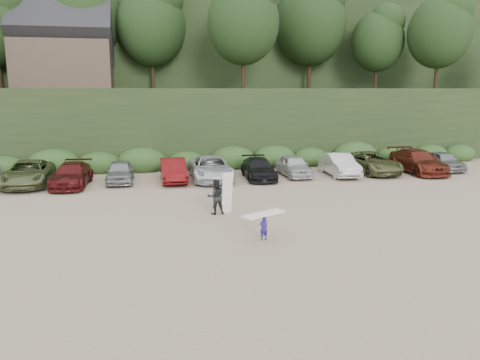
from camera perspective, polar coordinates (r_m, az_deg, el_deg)
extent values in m
plane|color=tan|center=(21.80, 3.24, -4.77)|extent=(120.00, 120.00, 0.00)
cube|color=black|center=(42.72, -4.28, 7.04)|extent=(80.00, 14.00, 6.00)
cube|color=black|center=(60.56, -6.58, 12.88)|extent=(90.00, 30.00, 16.00)
ellipsoid|color=black|center=(42.93, -4.44, 17.75)|extent=(66.00, 12.00, 10.00)
cube|color=#2B491E|center=(35.51, -3.57, 2.36)|extent=(46.20, 2.00, 1.20)
cube|color=brown|center=(44.82, -20.54, 12.97)|extent=(8.00, 6.00, 4.00)
imported|color=#545F37|center=(31.91, -24.42, 0.74)|extent=(2.78, 5.71, 1.57)
imported|color=#4C1112|center=(30.68, -19.83, 0.59)|extent=(2.32, 5.09, 1.44)
imported|color=gray|center=(31.07, -14.40, 1.00)|extent=(1.69, 4.19, 1.43)
imported|color=maroon|center=(30.69, -8.13, 1.18)|extent=(1.61, 4.53, 1.49)
imported|color=silver|center=(30.94, -3.56, 1.42)|extent=(2.71, 5.69, 1.57)
imported|color=black|center=(31.38, 2.29, 1.39)|extent=(2.18, 4.84, 1.38)
imported|color=silver|center=(32.54, 6.58, 1.74)|extent=(1.77, 4.29, 1.46)
imported|color=silver|center=(33.24, 12.01, 1.85)|extent=(1.89, 4.78, 1.55)
imported|color=brown|center=(34.79, 15.73, 2.05)|extent=(2.96, 5.64, 1.51)
imported|color=maroon|center=(35.99, 20.85, 2.13)|extent=(2.44, 5.71, 1.64)
imported|color=gray|center=(37.92, 23.58, 2.16)|extent=(1.91, 4.19, 1.39)
imported|color=navy|center=(18.69, 2.90, -5.83)|extent=(0.43, 0.35, 1.02)
cube|color=white|center=(18.53, 2.91, -4.15)|extent=(1.89, 1.32, 0.07)
imported|color=black|center=(22.45, -2.99, -2.04)|extent=(0.88, 0.72, 1.72)
cube|color=silver|center=(22.54, -1.61, -1.57)|extent=(0.64, 0.50, 2.02)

